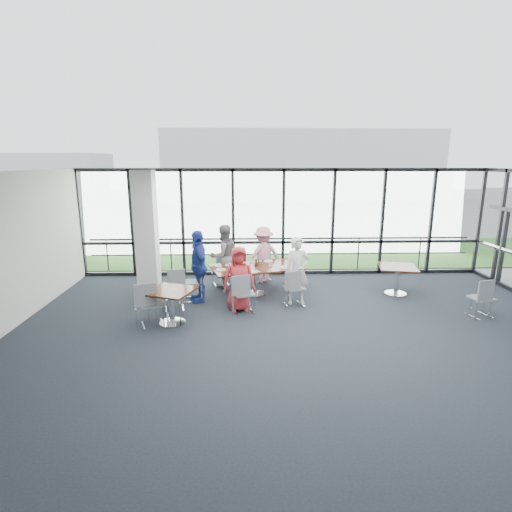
{
  "coord_description": "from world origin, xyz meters",
  "views": [
    {
      "loc": [
        -1.21,
        -6.83,
        3.41
      ],
      "look_at": [
        -0.89,
        2.81,
        1.1
      ],
      "focal_mm": 28.0,
      "sensor_mm": 36.0,
      "label": 1
    }
  ],
  "objects_px": {
    "diner_end": "(198,266)",
    "chair_main_nl": "(244,293)",
    "side_table_left": "(171,295)",
    "chair_spare_la": "(152,304)",
    "diner_near_left": "(239,279)",
    "chair_main_fr": "(262,264)",
    "structural_column": "(147,235)",
    "chair_main_end": "(193,282)",
    "chair_spare_r": "(482,298)",
    "diner_far_left": "(224,256)",
    "diner_near_right": "(297,271)",
    "chair_main_nr": "(294,288)",
    "main_table": "(256,270)",
    "chair_main_fl": "(221,270)",
    "chair_spare_lb": "(174,291)",
    "side_table_right": "(397,270)",
    "diner_far_right": "(263,255)"
  },
  "relations": [
    {
      "from": "diner_end",
      "to": "chair_main_nl",
      "type": "bearing_deg",
      "value": 36.0
    },
    {
      "from": "side_table_left",
      "to": "chair_main_nl",
      "type": "height_order",
      "value": "chair_main_nl"
    },
    {
      "from": "chair_main_nl",
      "to": "chair_spare_la",
      "type": "xyz_separation_m",
      "value": [
        -1.94,
        -0.67,
        0.02
      ]
    },
    {
      "from": "diner_near_left",
      "to": "chair_main_fr",
      "type": "height_order",
      "value": "diner_near_left"
    },
    {
      "from": "structural_column",
      "to": "chair_main_nl",
      "type": "relative_size",
      "value": 3.5
    },
    {
      "from": "chair_main_end",
      "to": "chair_spare_r",
      "type": "distance_m",
      "value": 6.66
    },
    {
      "from": "diner_far_left",
      "to": "chair_spare_r",
      "type": "distance_m",
      "value": 6.32
    },
    {
      "from": "diner_near_right",
      "to": "chair_main_nr",
      "type": "xyz_separation_m",
      "value": [
        -0.08,
        -0.16,
        -0.38
      ]
    },
    {
      "from": "chair_main_end",
      "to": "side_table_left",
      "type": "bearing_deg",
      "value": -15.29
    },
    {
      "from": "main_table",
      "to": "diner_end",
      "type": "bearing_deg",
      "value": -178.85
    },
    {
      "from": "chair_main_fl",
      "to": "chair_spare_lb",
      "type": "height_order",
      "value": "chair_spare_lb"
    },
    {
      "from": "chair_main_nl",
      "to": "chair_main_end",
      "type": "bearing_deg",
      "value": 127.86
    },
    {
      "from": "diner_near_left",
      "to": "chair_main_nl",
      "type": "height_order",
      "value": "diner_near_left"
    },
    {
      "from": "diner_end",
      "to": "chair_main_fl",
      "type": "distance_m",
      "value": 1.47
    },
    {
      "from": "structural_column",
      "to": "diner_near_left",
      "type": "distance_m",
      "value": 2.64
    },
    {
      "from": "diner_end",
      "to": "chair_main_fr",
      "type": "relative_size",
      "value": 1.93
    },
    {
      "from": "side_table_right",
      "to": "chair_main_nl",
      "type": "distance_m",
      "value": 4.16
    },
    {
      "from": "chair_main_nr",
      "to": "chair_main_fl",
      "type": "distance_m",
      "value": 2.54
    },
    {
      "from": "chair_main_fl",
      "to": "chair_spare_r",
      "type": "xyz_separation_m",
      "value": [
        5.92,
        -2.58,
        0.02
      ]
    },
    {
      "from": "diner_far_right",
      "to": "chair_spare_r",
      "type": "xyz_separation_m",
      "value": [
        4.71,
        -2.81,
        -0.36
      ]
    },
    {
      "from": "diner_far_right",
      "to": "chair_main_nl",
      "type": "bearing_deg",
      "value": 52.99
    },
    {
      "from": "diner_near_right",
      "to": "chair_spare_lb",
      "type": "bearing_deg",
      "value": 178.03
    },
    {
      "from": "side_table_left",
      "to": "chair_main_nl",
      "type": "xyz_separation_m",
      "value": [
        1.54,
        0.59,
        -0.18
      ]
    },
    {
      "from": "structural_column",
      "to": "diner_end",
      "type": "distance_m",
      "value": 1.51
    },
    {
      "from": "chair_spare_la",
      "to": "chair_spare_lb",
      "type": "xyz_separation_m",
      "value": [
        0.31,
        0.93,
        -0.03
      ]
    },
    {
      "from": "diner_end",
      "to": "structural_column",
      "type": "bearing_deg",
      "value": -122.11
    },
    {
      "from": "main_table",
      "to": "diner_end",
      "type": "relative_size",
      "value": 1.4
    },
    {
      "from": "side_table_right",
      "to": "chair_main_end",
      "type": "relative_size",
      "value": 1.17
    },
    {
      "from": "chair_spare_lb",
      "to": "chair_main_fr",
      "type": "bearing_deg",
      "value": -143.49
    },
    {
      "from": "diner_far_left",
      "to": "chair_main_nl",
      "type": "bearing_deg",
      "value": 74.26
    },
    {
      "from": "side_table_left",
      "to": "diner_far_right",
      "type": "xyz_separation_m",
      "value": [
        2.1,
        2.96,
        0.17
      ]
    },
    {
      "from": "diner_far_right",
      "to": "diner_end",
      "type": "relative_size",
      "value": 0.9
    },
    {
      "from": "chair_spare_la",
      "to": "chair_spare_r",
      "type": "relative_size",
      "value": 1.08
    },
    {
      "from": "chair_main_end",
      "to": "diner_far_right",
      "type": "bearing_deg",
      "value": 125.2
    },
    {
      "from": "side_table_left",
      "to": "chair_spare_r",
      "type": "xyz_separation_m",
      "value": [
        6.82,
        0.15,
        -0.2
      ]
    },
    {
      "from": "chair_spare_la",
      "to": "chair_spare_r",
      "type": "xyz_separation_m",
      "value": [
        7.21,
        0.23,
        -0.04
      ]
    },
    {
      "from": "chair_main_end",
      "to": "chair_main_fl",
      "type": "bearing_deg",
      "value": 149.97
    },
    {
      "from": "structural_column",
      "to": "chair_main_fr",
      "type": "xyz_separation_m",
      "value": [
        2.93,
        1.42,
        -1.14
      ]
    },
    {
      "from": "chair_main_nl",
      "to": "chair_spare_r",
      "type": "bearing_deg",
      "value": -21.91
    },
    {
      "from": "diner_near_right",
      "to": "chair_spare_r",
      "type": "distance_m",
      "value": 4.13
    },
    {
      "from": "diner_near_right",
      "to": "chair_spare_la",
      "type": "height_order",
      "value": "diner_near_right"
    },
    {
      "from": "chair_spare_r",
      "to": "chair_main_end",
      "type": "bearing_deg",
      "value": 153.83
    },
    {
      "from": "diner_far_left",
      "to": "chair_main_end",
      "type": "distance_m",
      "value": 1.38
    },
    {
      "from": "chair_main_fl",
      "to": "chair_spare_r",
      "type": "height_order",
      "value": "chair_spare_r"
    },
    {
      "from": "side_table_right",
      "to": "diner_far_right",
      "type": "bearing_deg",
      "value": 160.55
    },
    {
      "from": "chair_spare_la",
      "to": "main_table",
      "type": "bearing_deg",
      "value": 19.92
    },
    {
      "from": "diner_far_right",
      "to": "chair_spare_lb",
      "type": "height_order",
      "value": "diner_far_right"
    },
    {
      "from": "diner_far_left",
      "to": "chair_main_fl",
      "type": "xyz_separation_m",
      "value": [
        -0.1,
        0.15,
        -0.44
      ]
    },
    {
      "from": "chair_main_nl",
      "to": "chair_main_end",
      "type": "xyz_separation_m",
      "value": [
        -1.25,
        0.88,
        0.01
      ]
    },
    {
      "from": "diner_far_left",
      "to": "chair_main_nl",
      "type": "distance_m",
      "value": 2.1
    }
  ]
}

